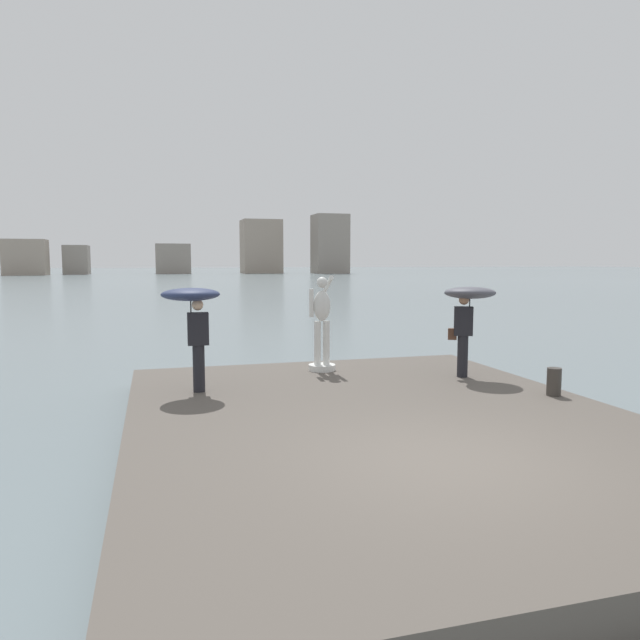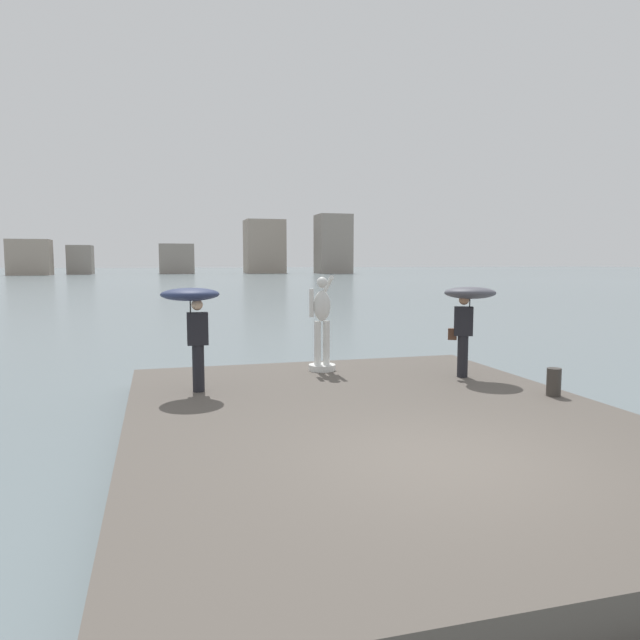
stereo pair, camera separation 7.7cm
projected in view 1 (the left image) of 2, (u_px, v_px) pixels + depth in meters
ground_plane at (201, 297)px, 45.56m from camera, size 400.00×400.00×0.00m
pier at (384, 428)px, 9.30m from camera, size 7.88×10.28×0.40m
statue_white_figure at (322, 328)px, 13.00m from camera, size 0.60×0.86×2.11m
onlooker_left at (193, 308)px, 10.82m from camera, size 1.09×1.09×1.95m
onlooker_right at (468, 304)px, 12.22m from camera, size 1.41×1.42×1.92m
mooring_bollard at (554, 382)px, 10.62m from camera, size 0.25×0.25×0.51m
distant_skyline at (227, 250)px, 127.49m from camera, size 69.02×13.72×12.90m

